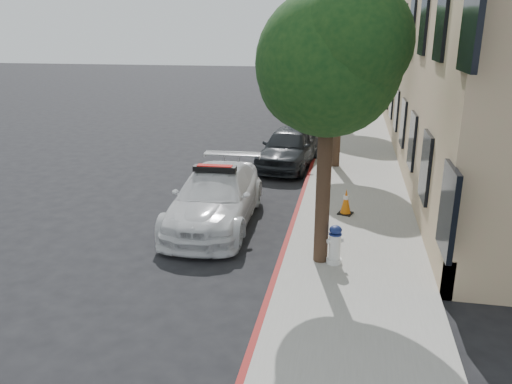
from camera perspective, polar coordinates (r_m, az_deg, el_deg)
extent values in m
plane|color=black|center=(13.21, -4.76, -3.60)|extent=(120.00, 120.00, 0.00)
cube|color=gray|center=(22.33, 11.21, 5.30)|extent=(3.20, 50.00, 0.15)
cube|color=maroon|center=(22.37, 7.26, 5.52)|extent=(0.12, 50.00, 0.15)
cube|color=tan|center=(27.44, 24.20, 16.81)|extent=(8.00, 36.00, 10.00)
cylinder|color=black|center=(10.29, 7.69, 0.61)|extent=(0.30, 0.30, 3.30)
sphere|color=black|center=(9.85, 8.30, 14.34)|extent=(2.80, 2.80, 2.80)
sphere|color=black|center=(9.52, 10.82, 16.51)|extent=(2.24, 2.24, 2.24)
sphere|color=black|center=(10.19, 6.30, 12.84)|extent=(2.10, 2.10, 2.10)
cylinder|color=black|center=(18.09, 9.26, 7.88)|extent=(0.30, 0.30, 3.19)
sphere|color=black|center=(17.84, 9.66, 15.47)|extent=(2.60, 2.60, 2.60)
sphere|color=black|center=(17.52, 11.06, 16.67)|extent=(2.08, 2.08, 2.08)
sphere|color=black|center=(18.16, 8.50, 14.62)|extent=(1.95, 1.95, 1.95)
cylinder|color=black|center=(25.99, 9.91, 11.11)|extent=(0.30, 0.30, 3.41)
sphere|color=black|center=(25.83, 10.22, 16.63)|extent=(3.00, 3.00, 3.00)
sphere|color=black|center=(25.52, 11.20, 17.46)|extent=(2.40, 2.40, 2.40)
sphere|color=black|center=(26.14, 9.40, 16.03)|extent=(2.25, 2.25, 2.25)
imported|color=silver|center=(13.00, -4.64, -0.60)|extent=(2.20, 5.00, 1.43)
cube|color=black|center=(12.78, -4.72, 2.69)|extent=(1.11, 0.32, 0.14)
cube|color=#A50A07|center=(12.76, -4.73, 2.95)|extent=(0.91, 0.26, 0.06)
imported|color=black|center=(18.51, 3.83, 5.13)|extent=(2.28, 4.54, 1.49)
imported|color=black|center=(29.54, 6.61, 9.75)|extent=(1.95, 4.28, 1.36)
cylinder|color=silver|center=(10.79, 8.90, -7.75)|extent=(0.33, 0.33, 0.10)
cylinder|color=silver|center=(10.65, 8.99, -6.14)|extent=(0.24, 0.24, 0.56)
ellipsoid|color=navy|center=(10.50, 9.09, -4.29)|extent=(0.26, 0.26, 0.19)
cylinder|color=silver|center=(10.60, 9.02, -5.52)|extent=(0.36, 0.23, 0.10)
cylinder|color=silver|center=(10.60, 9.02, -5.52)|extent=(0.16, 0.21, 0.10)
cube|color=black|center=(13.63, 10.17, -2.40)|extent=(0.45, 0.45, 0.03)
cone|color=orange|center=(13.51, 10.25, -1.03)|extent=(0.28, 0.28, 0.66)
cylinder|color=white|center=(13.48, 10.27, -0.59)|extent=(0.15, 0.15, 0.10)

